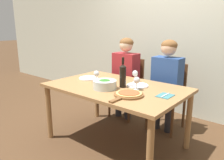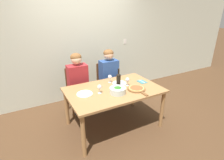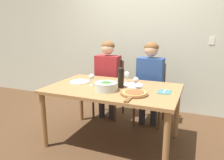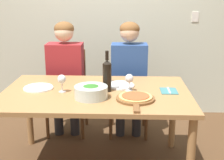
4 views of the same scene
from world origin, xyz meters
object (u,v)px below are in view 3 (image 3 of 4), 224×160
at_px(person_man, 150,76).
at_px(dinner_plate_left, 80,82).
at_px(wine_bottle, 121,76).
at_px(wine_glass_left, 92,77).
at_px(fork_on_napkin, 165,92).
at_px(chair_right, 151,90).
at_px(broccoli_bowl, 106,86).
at_px(wine_glass_centre, 136,81).
at_px(person_woman, 108,72).
at_px(pizza_on_board, 134,94).
at_px(chair_left, 110,86).
at_px(wine_glass_right, 127,75).
at_px(dinner_plate_right, 133,85).

relative_size(person_man, dinner_plate_left, 4.86).
bearing_deg(wine_bottle, person_man, 74.74).
relative_size(wine_glass_left, fork_on_napkin, 0.84).
bearing_deg(chair_right, wine_glass_left, -123.57).
relative_size(broccoli_bowl, wine_glass_centre, 1.76).
bearing_deg(chair_right, dinner_plate_left, -135.68).
height_order(person_woman, wine_glass_centre, person_woman).
bearing_deg(pizza_on_board, chair_right, 92.14).
height_order(chair_left, wine_glass_centre, chair_left).
relative_size(chair_right, wine_glass_right, 6.07).
height_order(chair_left, fork_on_napkin, chair_left).
relative_size(broccoli_bowl, fork_on_napkin, 1.48).
xyz_separation_m(chair_left, wine_glass_centre, (0.68, -0.82, 0.33)).
relative_size(broccoli_bowl, dinner_plate_right, 1.03).
relative_size(pizza_on_board, wine_glass_right, 2.95).
distance_m(dinner_plate_left, pizza_on_board, 0.88).
bearing_deg(pizza_on_board, dinner_plate_left, 162.84).
distance_m(broccoli_bowl, dinner_plate_left, 0.53).
xyz_separation_m(person_man, wine_glass_centre, (-0.01, -0.71, 0.08)).
bearing_deg(wine_bottle, wine_glass_right, 93.93).
xyz_separation_m(dinner_plate_left, fork_on_napkin, (1.13, -0.03, -0.01)).
relative_size(wine_glass_centre, fork_on_napkin, 0.84).
distance_m(person_man, wine_glass_right, 0.49).
bearing_deg(person_woman, dinner_plate_right, -43.63).
relative_size(wine_bottle, wine_glass_left, 2.31).
bearing_deg(fork_on_napkin, pizza_on_board, -141.44).
height_order(person_man, dinner_plate_left, person_man).
xyz_separation_m(wine_glass_left, fork_on_napkin, (0.90, 0.06, -0.10)).
distance_m(chair_right, wine_bottle, 0.92).
height_order(broccoli_bowl, wine_glass_left, wine_glass_left).
distance_m(wine_bottle, wine_glass_centre, 0.19).
height_order(wine_bottle, wine_glass_left, wine_bottle).
relative_size(person_woman, wine_glass_right, 8.28).
height_order(person_woman, pizza_on_board, person_woman).
relative_size(dinner_plate_right, pizza_on_board, 0.58).
xyz_separation_m(dinner_plate_left, wine_glass_centre, (0.79, -0.04, 0.10)).
height_order(person_woman, dinner_plate_right, person_woman).
relative_size(wine_glass_right, wine_glass_centre, 1.00).
bearing_deg(wine_glass_left, wine_bottle, 5.84).
height_order(wine_glass_left, fork_on_napkin, wine_glass_left).
height_order(chair_right, wine_glass_right, chair_right).
distance_m(broccoli_bowl, fork_on_napkin, 0.67).
height_order(wine_bottle, wine_glass_centre, wine_bottle).
relative_size(wine_glass_right, fork_on_napkin, 0.84).
relative_size(dinner_plate_left, dinner_plate_right, 1.00).
xyz_separation_m(person_man, broccoli_bowl, (-0.31, -0.89, 0.03)).
distance_m(wine_bottle, wine_glass_right, 0.28).
height_order(chair_right, broccoli_bowl, chair_right).
distance_m(chair_right, wine_glass_centre, 0.88).
bearing_deg(wine_glass_right, person_woman, 137.40).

